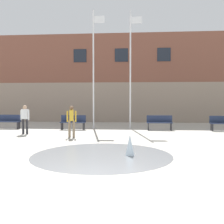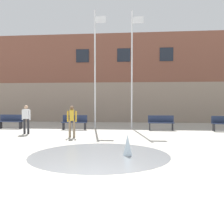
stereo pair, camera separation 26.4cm
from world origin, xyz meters
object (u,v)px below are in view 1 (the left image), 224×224
(park_bench_far_right, at_px, (223,123))
(adult_watching, at_px, (72,119))
(adult_near_bench, at_px, (25,117))
(park_bench_far_left, at_px, (9,121))
(park_bench_near_trashcan, at_px, (160,122))
(park_bench_under_left_flagpole, at_px, (73,122))
(flagpole_left, at_px, (94,66))
(flagpole_right, at_px, (131,66))

(park_bench_far_right, relative_size, adult_watching, 1.01)
(adult_near_bench, height_order, adult_watching, same)
(park_bench_far_left, distance_m, park_bench_near_trashcan, 9.80)
(park_bench_far_right, bearing_deg, park_bench_far_left, 179.42)
(adult_near_bench, bearing_deg, park_bench_near_trashcan, -152.00)
(park_bench_near_trashcan, height_order, adult_watching, adult_watching)
(park_bench_under_left_flagpole, xyz_separation_m, adult_near_bench, (-2.11, -2.44, 0.45))
(park_bench_far_right, bearing_deg, flagpole_left, 173.29)
(park_bench_far_left, height_order, adult_watching, adult_watching)
(flagpole_right, bearing_deg, park_bench_far_left, -174.18)
(park_bench_far_left, distance_m, park_bench_far_right, 13.62)
(park_bench_far_left, bearing_deg, flagpole_right, 5.82)
(adult_watching, bearing_deg, flagpole_right, -44.93)
(park_bench_near_trashcan, distance_m, adult_near_bench, 8.04)
(flagpole_right, bearing_deg, park_bench_far_right, -9.57)
(park_bench_near_trashcan, relative_size, adult_near_bench, 1.01)
(park_bench_under_left_flagpole, xyz_separation_m, adult_watching, (0.74, -3.47, 0.45))
(park_bench_far_left, distance_m, adult_watching, 6.25)
(adult_near_bench, relative_size, adult_watching, 1.00)
(park_bench_far_left, relative_size, flagpole_left, 0.21)
(park_bench_near_trashcan, bearing_deg, flagpole_right, 157.17)
(flagpole_left, bearing_deg, adult_near_bench, -134.18)
(flagpole_left, relative_size, flagpole_right, 1.01)
(park_bench_far_right, height_order, adult_watching, adult_watching)
(park_bench_far_right, xyz_separation_m, adult_near_bench, (-11.40, -2.46, 0.45))
(park_bench_far_left, bearing_deg, park_bench_far_right, -0.58)
(park_bench_under_left_flagpole, relative_size, adult_near_bench, 1.01)
(park_bench_far_right, bearing_deg, flagpole_right, 170.43)
(park_bench_far_left, xyz_separation_m, adult_near_bench, (2.22, -2.60, 0.45))
(park_bench_near_trashcan, xyz_separation_m, adult_watching, (-4.72, -3.67, 0.45))
(park_bench_near_trashcan, bearing_deg, park_bench_under_left_flagpole, -177.90)
(park_bench_far_left, distance_m, park_bench_under_left_flagpole, 4.34)
(park_bench_far_right, relative_size, flagpole_left, 0.21)
(park_bench_under_left_flagpole, relative_size, park_bench_near_trashcan, 1.00)
(adult_watching, height_order, flagpole_left, flagpole_left)
(park_bench_far_left, distance_m, flagpole_right, 8.80)
(park_bench_under_left_flagpole, height_order, park_bench_near_trashcan, same)
(park_bench_far_left, height_order, flagpole_left, flagpole_left)
(park_bench_far_right, height_order, flagpole_right, flagpole_right)
(park_bench_far_left, bearing_deg, park_bench_under_left_flagpole, -1.99)
(adult_watching, xyz_separation_m, flagpole_right, (2.91, 4.44, 3.16))
(park_bench_near_trashcan, xyz_separation_m, flagpole_right, (-1.82, 0.76, 3.61))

